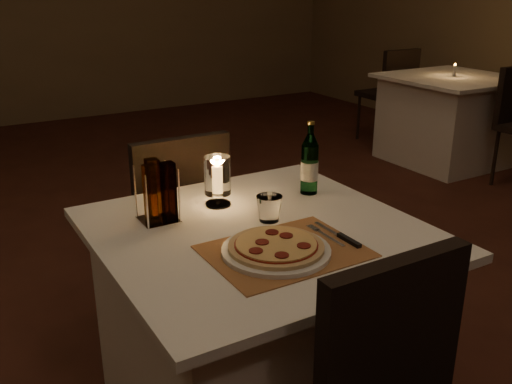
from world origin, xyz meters
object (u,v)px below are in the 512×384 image
neighbor_table_right (449,119)px  main_table (259,326)px  hurricane_candle (217,177)px  pizza (276,246)px  plate (276,251)px  tumbler (269,208)px  chair_far (175,211)px  water_bottle (310,165)px

neighbor_table_right → main_table: bearing=-148.2°
hurricane_candle → pizza: bearing=-94.0°
main_table → neighbor_table_right: same height
main_table → hurricane_candle: size_ratio=5.58×
plate → hurricane_candle: 0.44m
hurricane_candle → neighbor_table_right: (3.03, 1.61, -0.47)m
tumbler → neighbor_table_right: bearing=31.7°
main_table → chair_far: chair_far is taller
main_table → tumbler: size_ratio=11.59×
main_table → pizza: 0.44m
main_table → pizza: size_ratio=3.57×
water_bottle → plate: bearing=-135.7°
main_table → water_bottle: water_bottle is taller
main_table → chair_far: (-0.00, 0.71, 0.18)m
main_table → pizza: bearing=-105.5°
chair_far → hurricane_candle: size_ratio=5.02×
chair_far → tumbler: (0.06, -0.67, 0.23)m
plate → hurricane_candle: bearing=86.0°
plate → neighbor_table_right: bearing=33.7°
pizza → hurricane_candle: 0.44m
plate → neighbor_table_right: (3.06, 2.04, -0.38)m
main_table → plate: 0.42m
chair_far → hurricane_candle: hurricane_candle is taller
main_table → tumbler: 0.42m
chair_far → neighbor_table_right: 3.22m
main_table → hurricane_candle: hurricane_candle is taller
water_bottle → tumbler: bearing=-150.7°
chair_far → main_table: bearing=-90.0°
tumbler → water_bottle: bearing=29.3°
pizza → tumbler: tumbler is taller
chair_far → pizza: chair_far is taller
water_bottle → neighbor_table_right: bearing=32.0°
water_bottle → chair_far: bearing=122.4°
plate → main_table: bearing=74.5°
pizza → water_bottle: size_ratio=1.02×
main_table → pizza: pizza is taller
hurricane_candle → main_table: bearing=-85.6°
pizza → neighbor_table_right: pizza is taller
plate → pizza: 0.02m
main_table → neighbor_table_right: (3.01, 1.86, 0.00)m
pizza → neighbor_table_right: bearing=33.7°
chair_far → plate: chair_far is taller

